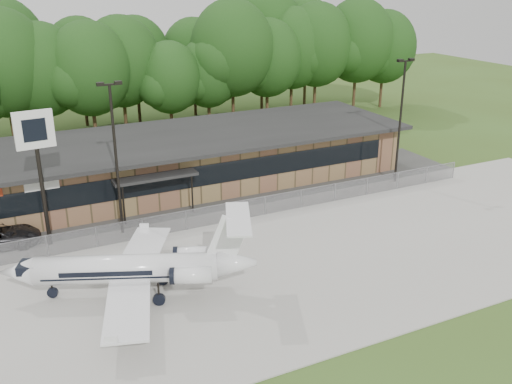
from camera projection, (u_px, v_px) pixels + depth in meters
ground at (315, 348)px, 26.69m from camera, size 160.00×160.00×0.00m
apron at (243, 272)px, 33.39m from camera, size 64.00×18.00×0.08m
parking_lot at (179, 205)px, 43.04m from camera, size 50.00×9.00×0.06m
terminal at (160, 162)px, 45.99m from camera, size 41.00×11.65×4.30m
fence at (200, 218)px, 39.00m from camera, size 46.00×0.04×1.52m
treeline at (105, 65)px, 59.23m from camera, size 72.00×12.00×15.00m
radio_mast at (267, 7)px, 71.50m from camera, size 0.20×0.20×25.00m
light_pole_mid at (115, 148)px, 36.34m from camera, size 1.55×0.30×10.23m
light_pole_right at (401, 112)px, 45.78m from camera, size 1.55×0.30×10.23m
business_jet at (136, 269)px, 30.37m from camera, size 13.46×12.01×4.62m
pole_sign at (36, 144)px, 34.40m from camera, size 2.33×0.47×8.83m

